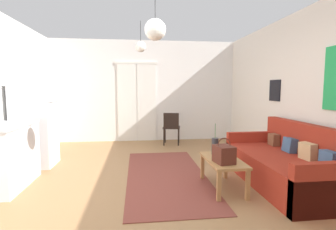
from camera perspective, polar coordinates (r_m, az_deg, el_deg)
The scene contains 13 objects.
ground_plane at distance 3.67m, azimuth -3.27°, elevation -17.60°, with size 5.48×7.77×0.10m, color #996D44.
wall_back at distance 7.00m, azimuth -5.30°, elevation 5.22°, with size 5.08×0.13×2.68m.
wall_right at distance 4.31m, azimuth 31.95°, elevation 4.10°, with size 0.12×7.37×2.68m.
area_rug at distance 4.30m, azimuth -0.39°, elevation -13.19°, with size 1.25×2.91×0.01m, color brown.
couch at distance 4.24m, azimuth 24.87°, elevation -10.14°, with size 0.94×2.06×0.89m.
coffee_table at distance 3.75m, azimuth 12.10°, elevation -10.46°, with size 0.46×0.89×0.43m.
bamboo_vase at distance 3.94m, azimuth 10.38°, elevation -6.81°, with size 0.10×0.10×0.47m.
handbag at distance 3.52m, azimuth 12.31°, elevation -8.47°, with size 0.26×0.30×0.34m.
refrigerator at distance 5.23m, azimuth -27.49°, elevation -0.61°, with size 0.67×0.61×1.76m.
kitchen_counter at distance 4.33m, azimuth -33.15°, elevation -3.86°, with size 0.61×1.08×2.01m.
accent_chair at distance 6.45m, azimuth 0.76°, elevation -2.51°, with size 0.49×0.47×0.81m.
pendant_lamp_near at distance 3.47m, azimuth -2.85°, elevation 18.40°, with size 0.28×0.28×0.66m.
pendant_lamp_far at distance 5.07m, azimuth -6.08°, elevation 14.86°, with size 0.21×0.21×0.58m.
Camera 1 is at (-0.21, -3.36, 1.41)m, focal length 27.45 mm.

